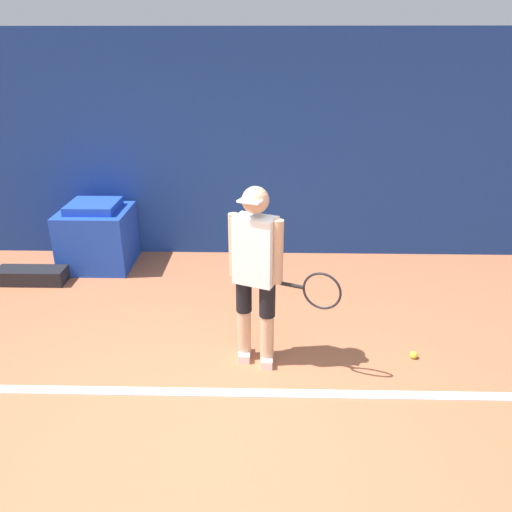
{
  "coord_description": "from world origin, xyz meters",
  "views": [
    {
      "loc": [
        0.43,
        -2.8,
        2.64
      ],
      "look_at": [
        0.34,
        1.18,
        0.94
      ],
      "focal_mm": 35.0,
      "sensor_mm": 36.0,
      "label": 1
    }
  ],
  "objects_px": {
    "tennis_ball": "(414,355)",
    "covered_chair": "(97,236)",
    "tennis_player": "(257,270)",
    "equipment_bag": "(31,276)"
  },
  "relations": [
    {
      "from": "tennis_player",
      "to": "covered_chair",
      "type": "bearing_deg",
      "value": 157.52
    },
    {
      "from": "tennis_ball",
      "to": "covered_chair",
      "type": "distance_m",
      "value": 4.03
    },
    {
      "from": "tennis_ball",
      "to": "covered_chair",
      "type": "relative_size",
      "value": 0.08
    },
    {
      "from": "tennis_ball",
      "to": "equipment_bag",
      "type": "xyz_separation_m",
      "value": [
        -4.15,
        1.46,
        0.06
      ]
    },
    {
      "from": "tennis_player",
      "to": "tennis_ball",
      "type": "distance_m",
      "value": 1.66
    },
    {
      "from": "tennis_ball",
      "to": "covered_chair",
      "type": "xyz_separation_m",
      "value": [
        -3.48,
        2.0,
        0.36
      ]
    },
    {
      "from": "tennis_player",
      "to": "covered_chair",
      "type": "height_order",
      "value": "tennis_player"
    },
    {
      "from": "tennis_ball",
      "to": "equipment_bag",
      "type": "bearing_deg",
      "value": 160.56
    },
    {
      "from": "tennis_player",
      "to": "equipment_bag",
      "type": "height_order",
      "value": "tennis_player"
    },
    {
      "from": "tennis_player",
      "to": "equipment_bag",
      "type": "distance_m",
      "value": 3.22
    }
  ]
}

